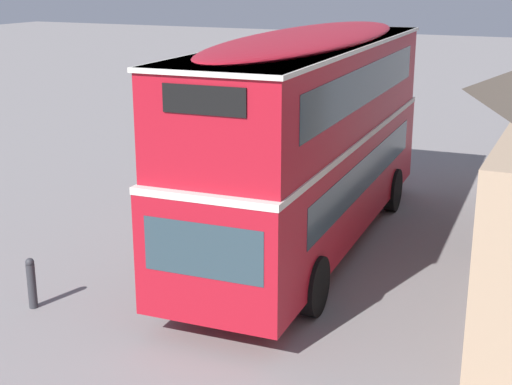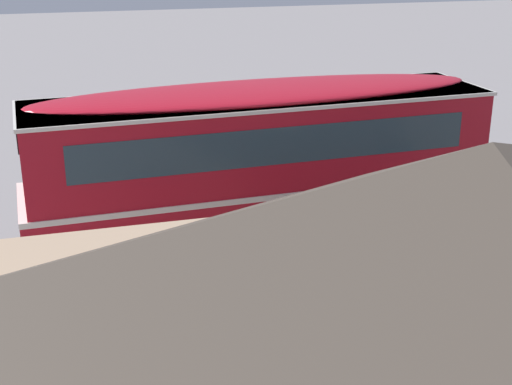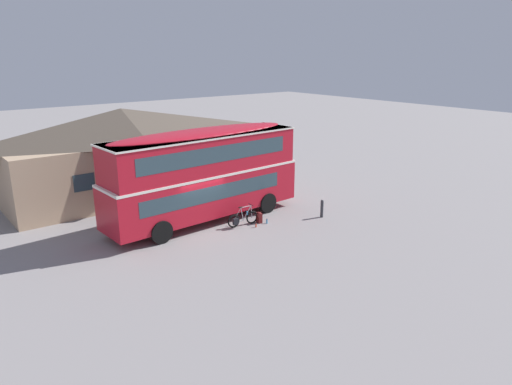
% 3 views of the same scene
% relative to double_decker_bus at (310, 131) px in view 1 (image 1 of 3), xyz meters
% --- Properties ---
extents(ground_plane, '(120.00, 120.00, 0.00)m').
position_rel_double_decker_bus_xyz_m(ground_plane, '(-0.88, -0.57, -2.64)').
color(ground_plane, gray).
extents(double_decker_bus, '(10.78, 3.06, 4.79)m').
position_rel_double_decker_bus_xyz_m(double_decker_bus, '(0.00, 0.00, 0.00)').
color(double_decker_bus, black).
rests_on(double_decker_bus, ground).
extents(touring_bicycle, '(1.76, 0.46, 1.05)m').
position_rel_double_decker_bus_xyz_m(touring_bicycle, '(1.02, -1.85, -2.27)').
color(touring_bicycle, black).
rests_on(touring_bicycle, ground).
extents(backpack_on_ground, '(0.31, 0.36, 0.58)m').
position_rel_double_decker_bus_xyz_m(backpack_on_ground, '(1.99, -2.01, -2.35)').
color(backpack_on_ground, maroon).
rests_on(backpack_on_ground, ground).
extents(water_bottle_blue_sports, '(0.08, 0.08, 0.24)m').
position_rel_double_decker_bus_xyz_m(water_bottle_blue_sports, '(2.24, -2.34, -2.53)').
color(water_bottle_blue_sports, '#338CBF').
rests_on(water_bottle_blue_sports, ground).
extents(water_bottle_red_squeeze, '(0.07, 0.07, 0.22)m').
position_rel_double_decker_bus_xyz_m(water_bottle_red_squeeze, '(1.46, -2.43, -2.54)').
color(water_bottle_red_squeeze, '#D84C33').
rests_on(water_bottle_red_squeeze, ground).
extents(kerb_bollard, '(0.16, 0.16, 0.97)m').
position_rel_double_decker_bus_xyz_m(kerb_bollard, '(5.15, -3.41, -2.15)').
color(kerb_bollard, '#333338').
rests_on(kerb_bollard, ground).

